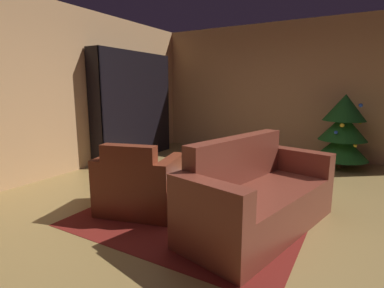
{
  "coord_description": "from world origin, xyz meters",
  "views": [
    {
      "loc": [
        1.48,
        -3.19,
        1.44
      ],
      "look_at": [
        -0.41,
        0.1,
        0.73
      ],
      "focal_mm": 28.0,
      "sensor_mm": 36.0,
      "label": 1
    }
  ],
  "objects": [
    {
      "name": "wall_back",
      "position": [
        0.0,
        3.37,
        1.39
      ],
      "size": [
        5.83,
        0.06,
        2.79
      ],
      "primitive_type": "cube",
      "color": "tan",
      "rests_on": "ground"
    },
    {
      "name": "coffee_table",
      "position": [
        0.01,
        -0.22,
        0.4
      ],
      "size": [
        0.73,
        0.73,
        0.43
      ],
      "color": "black",
      "rests_on": "ground"
    },
    {
      "name": "bottle_on_table",
      "position": [
        -0.16,
        -0.33,
        0.54
      ],
      "size": [
        0.07,
        0.07,
        0.26
      ],
      "color": "navy",
      "rests_on": "coffee_table"
    },
    {
      "name": "ground_plane",
      "position": [
        0.0,
        0.0,
        0.0
      ],
      "size": [
        8.01,
        8.01,
        0.0
      ],
      "primitive_type": "plane",
      "color": "olive"
    },
    {
      "name": "area_rug",
      "position": [
        -0.11,
        -0.2,
        0.0
      ],
      "size": [
        2.41,
        2.36,
        0.01
      ],
      "primitive_type": "cube",
      "color": "maroon",
      "rests_on": "ground"
    },
    {
      "name": "couch_red",
      "position": [
        0.6,
        -0.31,
        0.32
      ],
      "size": [
        1.2,
        2.0,
        0.93
      ],
      "color": "brown",
      "rests_on": "ground"
    },
    {
      "name": "bookshelf_unit",
      "position": [
        -2.63,
        1.69,
        1.08
      ],
      "size": [
        0.34,
        2.06,
        2.15
      ],
      "color": "black",
      "rests_on": "ground"
    },
    {
      "name": "wall_left",
      "position": [
        -2.88,
        0.0,
        1.39
      ],
      "size": [
        0.06,
        6.8,
        2.79
      ],
      "primitive_type": "cube",
      "color": "tan",
      "rests_on": "ground"
    },
    {
      "name": "book_stack_on_table",
      "position": [
        0.05,
        -0.27,
        0.5
      ],
      "size": [
        0.22,
        0.2,
        0.13
      ],
      "color": "#367349",
      "rests_on": "coffee_table"
    },
    {
      "name": "armchair_red",
      "position": [
        -0.72,
        -0.6,
        0.31
      ],
      "size": [
        1.04,
        0.89,
        0.84
      ],
      "color": "maroon",
      "rests_on": "ground"
    },
    {
      "name": "decorated_tree",
      "position": [
        1.18,
        2.78,
        0.69
      ],
      "size": [
        0.92,
        0.92,
        1.33
      ],
      "color": "brown",
      "rests_on": "ground"
    }
  ]
}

